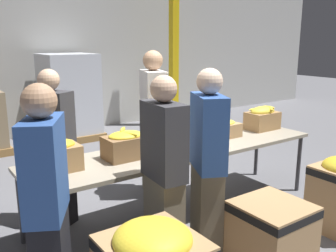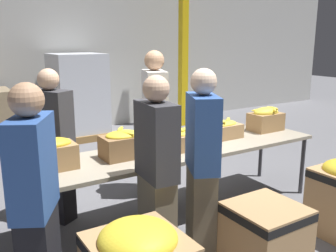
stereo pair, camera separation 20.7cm
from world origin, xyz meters
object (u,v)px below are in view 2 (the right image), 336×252
donation_bin_1 (265,234)px  banana_box_4 (266,119)px  banana_box_3 (222,129)px  volunteer_2 (155,124)px  volunteer_0 (53,147)px  volunteer_1 (36,207)px  sorting_table (180,152)px  pallet_stack_1 (78,97)px  support_pillar (183,34)px  volunteer_3 (157,174)px  volunteer_4 (202,165)px  banana_box_2 (185,138)px  banana_box_1 (123,144)px  banana_box_0 (54,153)px

donation_bin_1 → banana_box_4: bearing=44.5°
banana_box_3 → volunteer_2: bearing=135.2°
volunteer_0 → volunteer_1: (-0.50, -1.39, 0.01)m
sorting_table → volunteer_1: 1.87m
sorting_table → pallet_stack_1: bearing=87.1°
sorting_table → banana_box_4: size_ratio=8.00×
sorting_table → banana_box_4: 1.39m
volunteer_1 → pallet_stack_1: volunteer_1 is taller
support_pillar → donation_bin_1: bearing=-117.0°
volunteer_3 → volunteer_0: bearing=27.3°
donation_bin_1 → volunteer_0: bearing=124.0°
sorting_table → volunteer_3: (-0.68, -0.67, 0.09)m
support_pillar → pallet_stack_1: (-2.33, 0.21, -1.19)m
volunteer_4 → donation_bin_1: size_ratio=2.92×
banana_box_3 → volunteer_0: 1.92m
volunteer_0 → banana_box_2: bearing=32.9°
banana_box_1 → volunteer_0: bearing=133.7°
pallet_stack_1 → banana_box_3: bearing=-82.9°
volunteer_1 → donation_bin_1: (1.73, -0.44, -0.51)m
volunteer_4 → banana_box_1: bearing=51.9°
banana_box_2 → volunteer_1: size_ratio=0.29×
banana_box_0 → volunteer_3: bearing=-48.5°
sorting_table → banana_box_1: 0.68m
banana_box_1 → pallet_stack_1: bearing=77.5°
volunteer_3 → pallet_stack_1: same height
volunteer_0 → volunteer_2: volunteer_2 is taller
banana_box_2 → banana_box_3: 0.62m
donation_bin_1 → support_pillar: bearing=63.0°
banana_box_3 → volunteer_2: 0.82m
donation_bin_1 → banana_box_1: bearing=118.7°
banana_box_1 → volunteer_2: (0.73, 0.63, -0.02)m
volunteer_2 → volunteer_0: bearing=-67.7°
volunteer_0 → volunteer_3: volunteer_3 is taller
pallet_stack_1 → banana_box_4: bearing=-72.4°
banana_box_3 → pallet_stack_1: (-0.47, 3.74, -0.06)m
volunteer_0 → donation_bin_1: (1.23, -1.83, -0.50)m
banana_box_3 → volunteer_0: size_ratio=0.28×
volunteer_3 → volunteer_4: volunteer_4 is taller
banana_box_0 → volunteer_0: 0.55m
banana_box_0 → donation_bin_1: bearing=-43.6°
volunteer_2 → volunteer_3: size_ratio=1.09×
volunteer_1 → volunteer_3: bearing=-54.5°
donation_bin_1 → support_pillar: support_pillar is taller
banana_box_0 → donation_bin_1: size_ratio=0.66×
sorting_table → pallet_stack_1: pallet_stack_1 is taller
volunteer_2 → pallet_stack_1: size_ratio=1.09×
banana_box_0 → volunteer_0: volunteer_0 is taller
banana_box_1 → volunteer_3: bearing=-92.1°
banana_box_0 → banana_box_2: bearing=-3.9°
banana_box_2 → pallet_stack_1: size_ratio=0.30×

